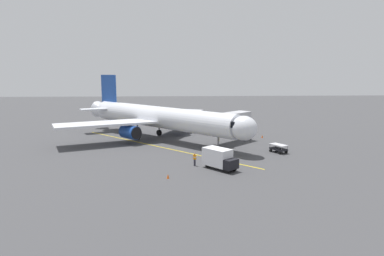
# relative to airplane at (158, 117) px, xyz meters

# --- Properties ---
(ground_plane) EXTENTS (220.00, 220.00, 0.00)m
(ground_plane) POSITION_rel_airplane_xyz_m (-0.30, -0.08, -4.00)
(ground_plane) COLOR #424244
(apron_lead_in_line) EXTENTS (28.02, 28.89, 0.01)m
(apron_lead_in_line) POSITION_rel_airplane_xyz_m (-0.20, 6.20, -4.00)
(apron_lead_in_line) COLOR yellow
(apron_lead_in_line) RESTS_ON ground
(airplane) EXTENTS (32.95, 33.21, 11.50)m
(airplane) POSITION_rel_airplane_xyz_m (0.00, 0.00, 0.00)
(airplane) COLOR silver
(airplane) RESTS_ON ground
(jet_bridge) EXTENTS (9.58, 9.39, 5.40)m
(jet_bridge) POSITION_rel_airplane_xyz_m (-11.71, 4.36, -0.24)
(jet_bridge) COLOR #B7B7BC
(jet_bridge) RESTS_ON ground
(ground_crew_marshaller) EXTENTS (0.45, 0.47, 1.71)m
(ground_crew_marshaller) POSITION_rel_airplane_xyz_m (-5.43, 18.29, -3.12)
(ground_crew_marshaller) COLOR #23232D
(ground_crew_marshaller) RESTS_ON ground
(ground_crew_wing_walker) EXTENTS (0.26, 0.41, 1.71)m
(ground_crew_wing_walker) POSITION_rel_airplane_xyz_m (-10.10, 6.31, -3.12)
(ground_crew_wing_walker) COLOR #23232D
(ground_crew_wing_walker) RESTS_ON ground
(box_truck_near_nose) EXTENTS (4.45, 4.78, 2.62)m
(box_truck_near_nose) POSITION_rel_airplane_xyz_m (-8.47, 20.08, -2.62)
(box_truck_near_nose) COLOR black
(box_truck_near_nose) RESTS_ON ground
(baggage_cart_portside) EXTENTS (2.49, 2.95, 1.27)m
(baggage_cart_portside) POSITION_rel_airplane_xyz_m (-18.62, 11.54, -3.35)
(baggage_cart_portside) COLOR black
(baggage_cart_portside) RESTS_ON ground
(baggage_cart_starboard_side) EXTENTS (2.94, 2.33, 1.27)m
(baggage_cart_starboard_side) POSITION_rel_airplane_xyz_m (-3.96, -17.31, -3.35)
(baggage_cart_starboard_side) COLOR #2D3899
(baggage_cart_starboard_side) RESTS_ON ground
(safety_cone_nose_left) EXTENTS (0.32, 0.32, 0.55)m
(safety_cone_nose_left) POSITION_rel_airplane_xyz_m (-2.00, 23.62, -3.73)
(safety_cone_nose_left) COLOR #F2590F
(safety_cone_nose_left) RESTS_ON ground
(safety_cone_nose_right) EXTENTS (0.32, 0.32, 0.55)m
(safety_cone_nose_right) POSITION_rel_airplane_xyz_m (-14.07, -0.76, -3.73)
(safety_cone_nose_right) COLOR #F2590F
(safety_cone_nose_right) RESTS_ON ground
(safety_cone_wing_port) EXTENTS (0.32, 0.32, 0.55)m
(safety_cone_wing_port) POSITION_rel_airplane_xyz_m (-10.81, 1.48, -3.73)
(safety_cone_wing_port) COLOR #F2590F
(safety_cone_wing_port) RESTS_ON ground
(safety_cone_wing_starboard) EXTENTS (0.32, 0.32, 0.55)m
(safety_cone_wing_starboard) POSITION_rel_airplane_xyz_m (-19.17, -0.30, -3.73)
(safety_cone_wing_starboard) COLOR #F2590F
(safety_cone_wing_starboard) RESTS_ON ground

